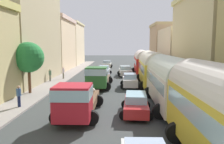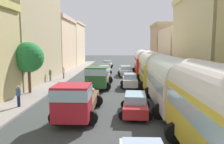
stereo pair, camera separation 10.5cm
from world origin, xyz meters
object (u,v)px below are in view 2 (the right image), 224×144
Objects in this scene: parked_bus_3 at (143,62)px; car_5 at (130,81)px; parked_bus_2 at (152,67)px; pedestrian_3 at (64,72)px; car_0 at (103,76)px; car_2 at (107,64)px; cargo_truck_0 at (76,99)px; car_4 at (135,104)px; parked_bus_1 at (170,80)px; pedestrian_2 at (50,75)px; cargo_truck_1 at (98,77)px; pedestrian_0 at (18,95)px; car_6 at (125,71)px; car_1 at (104,70)px.

parked_bus_3 reaches higher than car_5.
parked_bus_2 is 12.31m from pedestrian_3.
car_0 is 2.42× the size of pedestrian_3.
car_5 is (3.64, -22.28, 0.04)m from car_2.
cargo_truck_0 is 1.56× the size of car_4.
pedestrian_3 is at bearing -157.72° from parked_bus_3.
car_5 is at bearing 69.52° from cargo_truck_0.
parked_bus_3 reaches higher than parked_bus_1.
car_5 is at bearing -18.11° from pedestrian_2.
car_2 is at bearing 90.25° from cargo_truck_1.
pedestrian_0 is at bearing -89.58° from pedestrian_3.
pedestrian_3 is (-11.47, 4.30, -1.22)m from parked_bus_2.
parked_bus_3 reaches higher than car_2.
parked_bus_1 is at bearing -63.08° from car_0.
parked_bus_3 reaches higher than car_4.
car_5 is at bearing -80.72° from car_2.
pedestrian_3 is at bearing 159.46° from parked_bus_2.
car_6 is 11.66m from pedestrian_2.
car_0 is 5.94m from pedestrian_3.
parked_bus_3 is at bearing -62.87° from car_2.
car_0 reaches higher than car_2.
parked_bus_3 is at bearing -2.33° from car_1.
car_0 is at bearing 156.98° from parked_bus_2.
pedestrian_2 is at bearing 113.51° from cargo_truck_0.
car_5 is at bearing -104.29° from parked_bus_3.
car_6 is at bearing -15.65° from car_1.
pedestrian_0 reaches higher than car_4.
pedestrian_2 reaches higher than car_6.
pedestrian_0 is at bearing 172.76° from car_4.
cargo_truck_0 reaches higher than car_2.
car_1 is at bearing 74.53° from pedestrian_0.
car_4 is 0.97× the size of car_6.
cargo_truck_1 is at bearing -89.91° from car_1.
car_5 is (-2.58, 7.86, -1.35)m from parked_bus_1.
car_1 is (0.44, 21.08, -0.52)m from cargo_truck_0.
cargo_truck_0 is 3.89× the size of pedestrian_3.
car_6 is (3.37, 10.12, -0.49)m from cargo_truck_1.
parked_bus_2 reaches higher than car_4.
car_6 reaches higher than car_0.
cargo_truck_1 reaches higher than car_2.
pedestrian_3 is (-0.10, 13.95, -0.01)m from pedestrian_0.
pedestrian_2 is (-6.09, 13.99, -0.30)m from cargo_truck_0.
cargo_truck_1 is (0.45, 10.01, 0.00)m from cargo_truck_0.
car_6 is (-0.17, 9.44, -0.00)m from car_5.
cargo_truck_0 reaches higher than pedestrian_0.
parked_bus_2 is at bearing -20.54° from pedestrian_3.
car_1 is at bearing 123.58° from parked_bus_2.
car_4 is (-2.71, -10.76, -1.49)m from parked_bus_2.
pedestrian_2 is at bearing -151.62° from parked_bus_3.
pedestrian_0 reaches higher than car_1.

